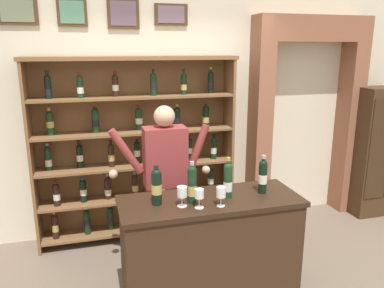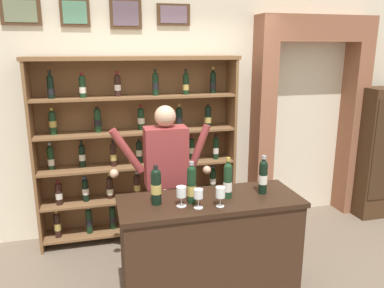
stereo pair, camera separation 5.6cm
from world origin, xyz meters
name	(u,v)px [view 1 (the left image)]	position (x,y,z in m)	size (l,w,h in m)	color
back_wall	(158,82)	(0.00, 1.65, 1.76)	(12.00, 0.19, 3.51)	beige
wine_shelf	(136,146)	(-0.32, 1.39, 1.07)	(2.23, 0.35, 2.05)	brown
archway_doorway	(303,108)	(1.83, 1.52, 1.40)	(1.46, 0.45, 2.50)	#935B42
side_cabinet	(377,151)	(2.77, 1.21, 0.83)	(0.64, 0.40, 1.66)	#422B19
tasting_counter	(210,253)	(0.10, 0.00, 0.48)	(1.47, 0.57, 0.96)	#382316
shopkeeper	(165,173)	(-0.15, 0.60, 1.01)	(0.95, 0.22, 1.64)	#2D3347
tasting_bottle_prosecco	(157,186)	(-0.33, 0.01, 1.11)	(0.08, 0.08, 0.31)	black
tasting_bottle_rosso	(192,184)	(-0.06, -0.03, 1.11)	(0.07, 0.07, 0.33)	black
tasting_bottle_bianco	(228,180)	(0.24, -0.01, 1.11)	(0.07, 0.07, 0.34)	#19381E
tasting_bottle_super_tuscan	(263,175)	(0.56, 0.01, 1.11)	(0.07, 0.07, 0.32)	black
wine_glass_center	(199,195)	(-0.04, -0.15, 1.07)	(0.07, 0.07, 0.15)	silver
wine_glass_spare	(221,193)	(0.13, -0.16, 1.07)	(0.07, 0.07, 0.16)	silver
wine_glass_left	(182,193)	(-0.16, -0.08, 1.07)	(0.08, 0.08, 0.16)	silver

